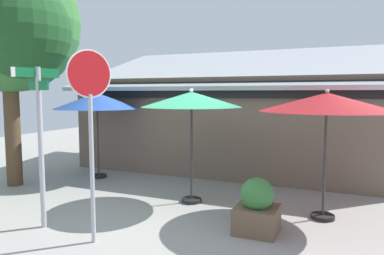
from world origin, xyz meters
The scene contains 9 objects.
ground_plane centered at (0.00, 0.00, -0.05)m, with size 28.00×28.00×0.10m, color #9E9B93.
cafe_building centered at (-0.06, 4.97, 1.51)m, with size 9.71×5.03×4.02m.
street_sign_post centered at (-1.67, -1.70, 1.72)m, with size 0.72×0.78×2.84m.
stop_sign centered at (-0.42, -1.88, 2.12)m, with size 0.31×0.69×3.07m.
patio_umbrella_royal_blue_left centered at (-3.16, 1.77, 2.17)m, with size 2.37×2.37×2.47m.
patio_umbrella_forest_green_center centered at (0.19, 0.69, 2.23)m, with size 2.18×2.18×2.49m.
patio_umbrella_crimson_right centered at (2.91, 0.72, 2.21)m, with size 2.49×2.49×2.47m.
shade_tree centered at (-4.46, 0.15, 4.10)m, with size 3.87×3.57×5.97m.
sidewalk_planter centered at (1.90, -0.43, 0.42)m, with size 0.72×0.72×0.96m.
Camera 1 is at (3.22, -6.36, 2.39)m, focal length 33.39 mm.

